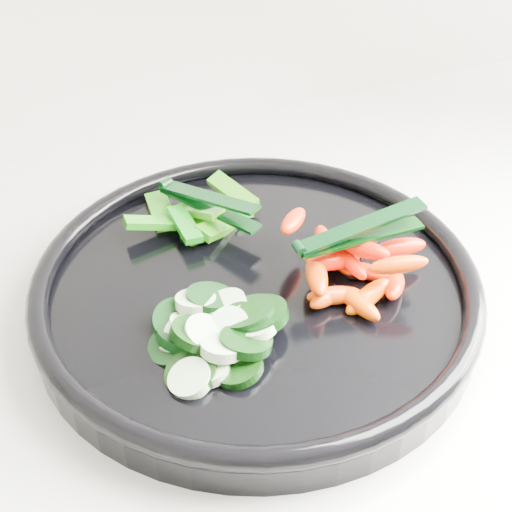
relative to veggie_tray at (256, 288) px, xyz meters
name	(u,v)px	position (x,y,z in m)	size (l,w,h in m)	color
veggie_tray	(256,288)	(0.00, 0.00, 0.00)	(0.49, 0.49, 0.04)	black
cucumber_pile	(212,333)	(-0.06, -0.05, 0.01)	(0.12, 0.12, 0.04)	black
carrot_pile	(351,262)	(0.08, -0.02, 0.02)	(0.13, 0.13, 0.05)	#E45200
pepper_pile	(200,216)	(-0.01, 0.10, 0.01)	(0.13, 0.10, 0.04)	#1C6109
tong_carrot	(357,232)	(0.08, -0.03, 0.05)	(0.11, 0.02, 0.02)	black
tong_pepper	(206,201)	(-0.01, 0.10, 0.03)	(0.07, 0.11, 0.02)	black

